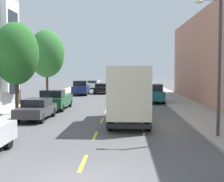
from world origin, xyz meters
TOP-DOWN VIEW (x-y plane):
  - ground_plane at (0.00, 30.00)m, footprint 160.00×160.00m
  - sidewalk_left at (-7.10, 28.00)m, footprint 3.20×120.00m
  - sidewalk_right at (7.10, 28.00)m, footprint 3.20×120.00m
  - lane_centerline_dashes at (0.00, 24.50)m, footprint 0.14×47.20m
  - street_tree_second at (-6.40, 14.05)m, footprint 3.29×3.29m
  - street_tree_third at (-6.40, 23.58)m, footprint 3.58×3.58m
  - street_lamp at (5.95, 6.45)m, footprint 1.35×0.28m
  - delivery_box_truck at (1.80, 10.76)m, footprint 2.52×7.59m
  - parked_sedan_charcoal at (-4.46, 12.22)m, footprint 1.91×4.54m
  - parked_suv_sky at (4.21, 47.79)m, footprint 2.06×4.84m
  - parked_wagon_burgundy at (4.32, 33.07)m, footprint 1.93×4.74m
  - parked_suv_teal at (4.42, 24.12)m, footprint 2.04×4.83m
  - parked_sedan_white at (-4.29, 49.07)m, footprint 1.92×4.55m
  - parked_suv_navy at (-4.31, 33.88)m, footprint 2.06×4.84m
  - parked_pickup_forest at (-4.36, 17.87)m, footprint 2.09×5.33m
  - moving_black_sedan at (-1.80, 36.72)m, footprint 1.80×4.50m

SIDE VIEW (x-z plane):
  - ground_plane at x=0.00m, z-range 0.00..0.00m
  - lane_centerline_dashes at x=0.00m, z-range 0.00..0.01m
  - sidewalk_left at x=-7.10m, z-range 0.00..0.14m
  - sidewalk_right at x=7.10m, z-range 0.00..0.14m
  - parked_sedan_charcoal at x=-4.46m, z-range 0.03..1.46m
  - parked_sedan_white at x=-4.29m, z-range 0.03..1.46m
  - moving_black_sedan at x=-1.80m, z-range 0.03..1.46m
  - parked_wagon_burgundy at x=4.32m, z-range 0.05..1.55m
  - parked_pickup_forest at x=-4.36m, z-range -0.04..1.69m
  - parked_suv_sky at x=4.21m, z-range 0.02..1.95m
  - parked_suv_teal at x=4.42m, z-range 0.02..1.95m
  - parked_suv_navy at x=-4.31m, z-range 0.02..1.95m
  - delivery_box_truck at x=1.80m, z-range 0.21..3.79m
  - street_lamp at x=5.95m, z-range 0.68..7.46m
  - street_tree_second at x=-6.40m, z-range 1.20..7.91m
  - street_tree_third at x=-6.40m, z-range 1.36..8.66m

